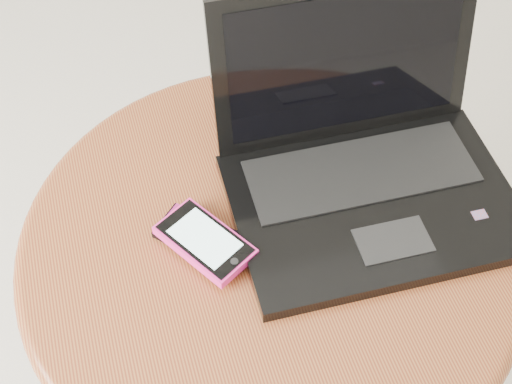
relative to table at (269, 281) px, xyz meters
name	(u,v)px	position (x,y,z in m)	size (l,w,h in m)	color
table	(269,281)	(0.00, 0.00, 0.00)	(0.68, 0.68, 0.54)	#5A2B10
laptop	(365,163)	(0.15, 0.05, 0.16)	(0.39, 0.33, 0.25)	black
phone_black	(199,236)	(-0.09, 0.02, 0.12)	(0.12, 0.12, 0.01)	black
phone_pink	(205,241)	(-0.09, 0.00, 0.13)	(0.12, 0.15, 0.02)	#FF2894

